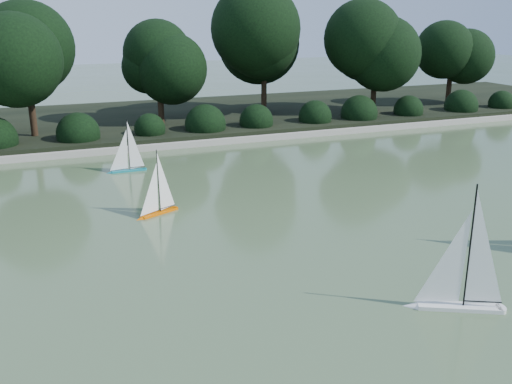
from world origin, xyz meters
The scene contains 8 objects.
ground centered at (0.00, 0.00, 0.00)m, with size 80.00×80.00×0.00m, color #415633.
pond_coping centered at (0.00, 9.00, 0.09)m, with size 40.00×0.35×0.18m, color gray.
far_bank centered at (0.00, 13.00, 0.15)m, with size 40.00×8.00×0.30m, color black.
tree_line centered at (1.23, 11.44, 2.64)m, with size 26.31×3.93×4.39m.
shrub_hedge centered at (0.00, 9.90, 0.45)m, with size 29.10×1.10×1.10m.
sailboat_white_a centered at (1.97, -1.88, 0.29)m, with size 1.30×0.80×1.88m.
sailboat_orange centered at (-0.95, 3.36, 0.22)m, with size 0.97×0.55×1.38m.
sailboat_teal centered at (-0.98, 6.85, 0.22)m, with size 1.03×0.17×1.42m.
Camera 1 is at (-3.06, -7.33, 3.84)m, focal length 40.00 mm.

